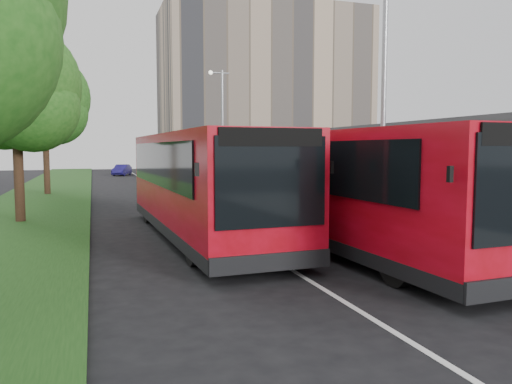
# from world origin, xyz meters

# --- Properties ---
(ground) EXTENTS (120.00, 120.00, 0.00)m
(ground) POSITION_xyz_m (0.00, 0.00, 0.00)
(ground) COLOR black
(ground) RESTS_ON ground
(pavement) EXTENTS (5.00, 80.00, 0.15)m
(pavement) POSITION_xyz_m (6.00, 20.00, 0.07)
(pavement) COLOR slate
(pavement) RESTS_ON ground
(grass_verge) EXTENTS (5.00, 80.00, 0.10)m
(grass_verge) POSITION_xyz_m (-7.00, 20.00, 0.05)
(grass_verge) COLOR #1B4114
(grass_verge) RESTS_ON ground
(lane_centre_line) EXTENTS (0.12, 70.00, 0.01)m
(lane_centre_line) POSITION_xyz_m (0.00, 15.00, 0.01)
(lane_centre_line) COLOR silver
(lane_centre_line) RESTS_ON ground
(kerb_dashes) EXTENTS (0.12, 56.00, 0.01)m
(kerb_dashes) POSITION_xyz_m (3.30, 19.00, 0.01)
(kerb_dashes) COLOR silver
(kerb_dashes) RESTS_ON ground
(office_block) EXTENTS (22.00, 12.00, 18.00)m
(office_block) POSITION_xyz_m (14.00, 42.00, 9.00)
(office_block) COLOR tan
(office_block) RESTS_ON ground
(station_building) EXTENTS (7.70, 26.00, 4.00)m
(station_building) POSITION_xyz_m (10.86, 8.00, 2.04)
(station_building) COLOR #2F2F32
(station_building) RESTS_ON ground
(tree_mid) EXTENTS (4.70, 4.70, 7.56)m
(tree_mid) POSITION_xyz_m (-7.01, 9.05, 4.88)
(tree_mid) COLOR black
(tree_mid) RESTS_ON ground
(tree_far) EXTENTS (5.31, 5.31, 8.54)m
(tree_far) POSITION_xyz_m (-7.01, 21.05, 5.51)
(tree_far) COLOR black
(tree_far) RESTS_ON ground
(lamp_post_near) EXTENTS (1.44, 0.28, 8.00)m
(lamp_post_near) POSITION_xyz_m (4.12, 2.00, 4.72)
(lamp_post_near) COLOR gray
(lamp_post_near) RESTS_ON pavement
(lamp_post_far) EXTENTS (1.44, 0.28, 8.00)m
(lamp_post_far) POSITION_xyz_m (4.12, 22.00, 4.72)
(lamp_post_far) COLOR gray
(lamp_post_far) RESTS_ON pavement
(bus_main) EXTENTS (3.47, 11.73, 3.29)m
(bus_main) POSITION_xyz_m (2.54, 0.90, 1.69)
(bus_main) COLOR red
(bus_main) RESTS_ON ground
(bus_second) EXTENTS (3.41, 11.72, 3.29)m
(bus_second) POSITION_xyz_m (-1.05, 3.99, 1.69)
(bus_second) COLOR red
(bus_second) RESTS_ON ground
(litter_bin) EXTENTS (0.65, 0.65, 0.88)m
(litter_bin) POSITION_xyz_m (5.37, 8.84, 0.59)
(litter_bin) COLOR #321B14
(litter_bin) RESTS_ON pavement
(bollard) EXTENTS (0.18, 0.18, 0.92)m
(bollard) POSITION_xyz_m (5.31, 17.17, 0.61)
(bollard) COLOR yellow
(bollard) RESTS_ON pavement
(car_near) EXTENTS (2.23, 3.62, 1.15)m
(car_near) POSITION_xyz_m (1.39, 39.14, 0.58)
(car_near) COLOR #54160C
(car_near) RESTS_ON ground
(car_far) EXTENTS (2.31, 3.71, 1.16)m
(car_far) POSITION_xyz_m (-1.45, 42.73, 0.58)
(car_far) COLOR navy
(car_far) RESTS_ON ground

